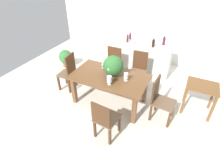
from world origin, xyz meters
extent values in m
plane|color=silver|center=(0.00, 0.00, 0.00)|extent=(7.04, 7.04, 0.00)
cube|color=white|center=(0.00, 2.60, 1.30)|extent=(6.40, 0.10, 2.60)
cube|color=brown|center=(0.00, -0.10, 0.75)|extent=(1.78, 1.00, 0.04)
cube|color=brown|center=(-0.78, -0.49, 0.37)|extent=(0.09, 0.09, 0.73)
cube|color=brown|center=(0.78, -0.49, 0.37)|extent=(0.09, 0.09, 0.73)
cube|color=brown|center=(-0.78, 0.29, 0.37)|extent=(0.09, 0.09, 0.73)
cube|color=brown|center=(0.78, 0.29, 0.37)|extent=(0.09, 0.09, 0.73)
cube|color=#4C2D19|center=(0.59, -0.84, 0.23)|extent=(0.05, 0.05, 0.45)
cube|color=#4C2D19|center=(0.24, -0.81, 0.23)|extent=(0.05, 0.05, 0.45)
cube|color=#4C2D19|center=(0.56, -1.21, 0.23)|extent=(0.05, 0.05, 0.45)
cube|color=#4C2D19|center=(0.21, -1.18, 0.23)|extent=(0.05, 0.05, 0.45)
cube|color=brown|center=(0.40, -1.01, 0.46)|extent=(0.46, 0.48, 0.03)
cube|color=#4C2D19|center=(0.38, -1.21, 0.71)|extent=(0.39, 0.08, 0.46)
cube|color=#4C2D19|center=(0.23, 0.63, 0.23)|extent=(0.05, 0.05, 0.45)
cube|color=#4C2D19|center=(0.59, 0.65, 0.23)|extent=(0.05, 0.05, 0.45)
cube|color=#4C2D19|center=(0.21, 0.97, 0.23)|extent=(0.05, 0.05, 0.45)
cube|color=#4C2D19|center=(0.57, 1.00, 0.23)|extent=(0.05, 0.05, 0.45)
cube|color=brown|center=(0.40, 0.81, 0.46)|extent=(0.46, 0.45, 0.03)
cube|color=#4C2D19|center=(0.39, 1.00, 0.74)|extent=(0.40, 0.07, 0.53)
cube|color=#4C2D19|center=(-1.47, 0.06, 0.23)|extent=(0.05, 0.05, 0.45)
cube|color=#4C2D19|center=(-1.45, -0.28, 0.23)|extent=(0.05, 0.05, 0.45)
cube|color=#4C2D19|center=(-1.15, 0.08, 0.23)|extent=(0.05, 0.05, 0.45)
cube|color=#4C2D19|center=(-1.12, -0.25, 0.23)|extent=(0.05, 0.05, 0.45)
cube|color=brown|center=(-1.30, -0.10, 0.46)|extent=(0.43, 0.44, 0.03)
cube|color=#4C2D19|center=(-1.12, -0.08, 0.77)|extent=(0.07, 0.38, 0.59)
cube|color=#4C2D19|center=(1.48, -0.29, 0.23)|extent=(0.05, 0.05, 0.45)
cube|color=#4C2D19|center=(1.51, 0.07, 0.23)|extent=(0.05, 0.05, 0.45)
cube|color=#4C2D19|center=(1.08, -0.26, 0.23)|extent=(0.05, 0.05, 0.45)
cube|color=#4C2D19|center=(1.11, 0.10, 0.23)|extent=(0.05, 0.05, 0.45)
cube|color=brown|center=(1.30, -0.10, 0.46)|extent=(0.51, 0.47, 0.03)
cube|color=#4C2D19|center=(1.08, -0.08, 0.74)|extent=(0.07, 0.40, 0.53)
cube|color=#4C2D19|center=(-0.60, 0.64, 0.23)|extent=(0.05, 0.05, 0.45)
cube|color=#4C2D19|center=(-0.21, 0.63, 0.23)|extent=(0.05, 0.05, 0.45)
cube|color=#4C2D19|center=(-0.59, 1.00, 0.23)|extent=(0.05, 0.05, 0.45)
cube|color=#4C2D19|center=(-0.20, 0.99, 0.23)|extent=(0.05, 0.05, 0.45)
cube|color=brown|center=(-0.40, 0.81, 0.46)|extent=(0.47, 0.44, 0.03)
cube|color=#4C2D19|center=(-0.40, 1.01, 0.72)|extent=(0.43, 0.05, 0.49)
cylinder|color=#4C3828|center=(0.07, -0.04, 0.81)|extent=(0.21, 0.21, 0.09)
sphere|color=#2D662D|center=(0.07, -0.04, 1.03)|extent=(0.47, 0.47, 0.47)
sphere|color=silver|center=(-0.11, -0.03, 1.06)|extent=(0.05, 0.05, 0.05)
sphere|color=silver|center=(0.06, -0.25, 1.05)|extent=(0.06, 0.06, 0.06)
sphere|color=silver|center=(0.22, -0.09, 0.97)|extent=(0.05, 0.05, 0.05)
cylinder|color=silver|center=(0.14, -0.39, 0.77)|extent=(0.08, 0.08, 0.01)
cylinder|color=silver|center=(0.14, -0.39, 0.80)|extent=(0.03, 0.03, 0.05)
cylinder|color=silver|center=(0.14, -0.39, 0.90)|extent=(0.11, 0.11, 0.15)
cylinder|color=silver|center=(0.41, -0.09, 0.77)|extent=(0.09, 0.09, 0.01)
cylinder|color=silver|center=(0.41, -0.09, 0.80)|extent=(0.03, 0.03, 0.05)
cylinder|color=silver|center=(0.41, -0.09, 0.89)|extent=(0.10, 0.10, 0.13)
cylinder|color=silver|center=(-0.31, 0.17, 0.77)|extent=(0.06, 0.06, 0.00)
cylinder|color=silver|center=(-0.31, 0.17, 0.81)|extent=(0.01, 0.01, 0.08)
cone|color=silver|center=(-0.31, 0.17, 0.89)|extent=(0.07, 0.07, 0.07)
cube|color=silver|center=(0.26, 1.70, 0.47)|extent=(1.70, 0.57, 0.94)
cylinder|color=#511E28|center=(-0.25, 1.85, 1.02)|extent=(0.07, 0.07, 0.17)
cylinder|color=#511E28|center=(-0.25, 1.85, 1.14)|extent=(0.03, 0.03, 0.06)
cylinder|color=#511E28|center=(0.80, 1.85, 1.05)|extent=(0.08, 0.08, 0.22)
cylinder|color=#511E28|center=(0.80, 1.85, 1.19)|extent=(0.03, 0.03, 0.05)
cylinder|color=#B2BFB7|center=(-0.03, 1.54, 1.04)|extent=(0.07, 0.07, 0.20)
cylinder|color=#B2BFB7|center=(-0.03, 1.54, 1.17)|extent=(0.03, 0.03, 0.07)
cylinder|color=#511E28|center=(-0.23, 1.58, 1.04)|extent=(0.06, 0.06, 0.21)
cylinder|color=#511E28|center=(-0.23, 1.58, 1.18)|extent=(0.02, 0.02, 0.06)
cylinder|color=black|center=(0.56, 1.57, 1.05)|extent=(0.08, 0.08, 0.22)
cylinder|color=black|center=(0.56, 1.57, 1.18)|extent=(0.03, 0.03, 0.05)
cube|color=brown|center=(1.98, 0.50, 0.73)|extent=(0.66, 0.55, 0.02)
cube|color=brown|center=(1.69, 0.26, 0.36)|extent=(0.05, 0.05, 0.71)
cube|color=brown|center=(2.27, 0.26, 0.36)|extent=(0.05, 0.05, 0.71)
cube|color=brown|center=(1.69, 0.73, 0.36)|extent=(0.05, 0.05, 0.71)
cube|color=brown|center=(2.27, 0.73, 0.36)|extent=(0.05, 0.05, 0.71)
cylinder|color=brown|center=(-2.10, 0.86, 0.09)|extent=(0.24, 0.24, 0.18)
ellipsoid|color=#387538|center=(-2.10, 0.86, 0.35)|extent=(0.43, 0.43, 0.47)
camera|label=1|loc=(1.52, -3.11, 3.02)|focal=28.10mm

